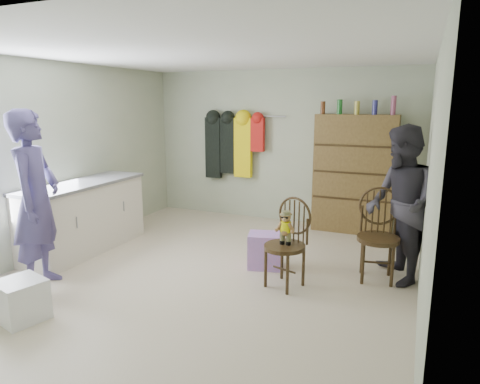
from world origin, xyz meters
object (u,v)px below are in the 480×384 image
at_px(chair_front, 288,237).
at_px(dresser, 354,174).
at_px(counter, 84,216).
at_px(chair_far, 378,231).

bearing_deg(chair_front, dresser, 100.25).
xyz_separation_m(counter, chair_far, (3.74, 0.56, 0.09)).
relative_size(chair_front, dresser, 0.47).
distance_m(chair_front, dresser, 2.38).
xyz_separation_m(chair_front, chair_far, (0.88, 0.59, 0.00)).
bearing_deg(dresser, chair_front, -98.34).
xyz_separation_m(counter, dresser, (3.20, 2.30, 0.44)).
distance_m(chair_front, chair_far, 1.06).
relative_size(chair_far, dresser, 0.51).
height_order(chair_front, dresser, dresser).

